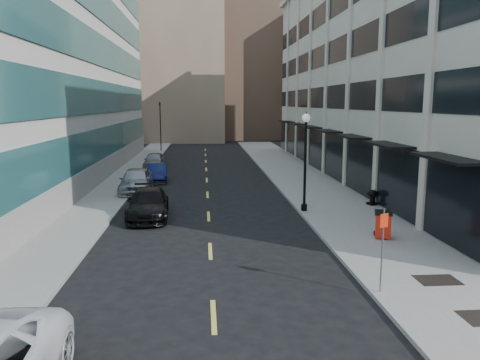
{
  "coord_description": "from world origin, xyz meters",
  "views": [
    {
      "loc": [
        -0.23,
        -10.64,
        6.07
      ],
      "look_at": [
        1.5,
        11.38,
        2.41
      ],
      "focal_mm": 35.0,
      "sensor_mm": 36.0,
      "label": 1
    }
  ],
  "objects": [
    {
      "name": "skyline_tan_near",
      "position": [
        -4.0,
        68.0,
        14.0
      ],
      "size": [
        14.0,
        18.0,
        28.0
      ],
      "primitive_type": "cube",
      "color": "#8E7C5D",
      "rests_on": "ground"
    },
    {
      "name": "car_black_pickup",
      "position": [
        -3.2,
        14.0,
        0.75
      ],
      "size": [
        2.39,
        5.3,
        1.51
      ],
      "primitive_type": "imported",
      "rotation": [
        0.0,
        0.0,
        0.05
      ],
      "color": "black",
      "rests_on": "ground"
    },
    {
      "name": "traffic_signal",
      "position": [
        -5.5,
        48.0,
        5.72
      ],
      "size": [
        0.66,
        0.66,
        6.98
      ],
      "color": "black",
      "rests_on": "ground"
    },
    {
      "name": "car_grey_sedan",
      "position": [
        -4.8,
        32.94,
        0.75
      ],
      "size": [
        1.84,
        4.41,
        1.49
      ],
      "primitive_type": "imported",
      "rotation": [
        0.0,
        0.0,
        -0.02
      ],
      "color": "gray",
      "rests_on": "ground"
    },
    {
      "name": "trash_bin",
      "position": [
        7.64,
        8.82,
        0.8
      ],
      "size": [
        0.95,
        0.95,
        1.21
      ],
      "rotation": [
        0.0,
        0.0,
        -0.35
      ],
      "color": "red",
      "rests_on": "sidewalk_right"
    },
    {
      "name": "car_blue_sedan",
      "position": [
        -3.84,
        25.92,
        0.68
      ],
      "size": [
        1.72,
        4.22,
        1.36
      ],
      "primitive_type": "imported",
      "rotation": [
        0.0,
        0.0,
        0.07
      ],
      "color": "#131B48",
      "rests_on": "ground"
    },
    {
      "name": "skyline_stone",
      "position": [
        18.0,
        66.0,
        10.0
      ],
      "size": [
        10.0,
        14.0,
        20.0
      ],
      "primitive_type": "cube",
      "color": "beige",
      "rests_on": "ground"
    },
    {
      "name": "ground",
      "position": [
        0.0,
        0.0,
        0.0
      ],
      "size": [
        160.0,
        160.0,
        0.0
      ],
      "primitive_type": "plane",
      "color": "black",
      "rests_on": "ground"
    },
    {
      "name": "skyline_tan_far",
      "position": [
        -14.0,
        78.0,
        11.0
      ],
      "size": [
        12.0,
        14.0,
        22.0
      ],
      "primitive_type": "cube",
      "color": "#8E7C5D",
      "rests_on": "ground"
    },
    {
      "name": "skyline_brown",
      "position": [
        8.0,
        72.0,
        17.0
      ],
      "size": [
        12.0,
        16.0,
        34.0
      ],
      "primitive_type": "cube",
      "color": "#4F3C2F",
      "rests_on": "ground"
    },
    {
      "name": "road_centerline",
      "position": [
        0.0,
        17.0,
        0.01
      ],
      "size": [
        0.15,
        68.2,
        0.01
      ],
      "color": "#D8CC4C",
      "rests_on": "ground"
    },
    {
      "name": "lamppost",
      "position": [
        5.3,
        14.31,
        3.35
      ],
      "size": [
        0.45,
        0.45,
        5.46
      ],
      "color": "black",
      "rests_on": "sidewalk_right"
    },
    {
      "name": "building_right",
      "position": [
        16.94,
        26.99,
        8.99
      ],
      "size": [
        15.3,
        46.5,
        18.25
      ],
      "color": "beige",
      "rests_on": "ground"
    },
    {
      "name": "sidewalk_left",
      "position": [
        -6.5,
        20.0,
        0.07
      ],
      "size": [
        3.0,
        80.0,
        0.15
      ],
      "primitive_type": "cube",
      "color": "gray",
      "rests_on": "ground"
    },
    {
      "name": "sidewalk_right",
      "position": [
        7.5,
        20.0,
        0.07
      ],
      "size": [
        5.0,
        80.0,
        0.15
      ],
      "primitive_type": "cube",
      "color": "gray",
      "rests_on": "ground"
    },
    {
      "name": "grate_far",
      "position": [
        7.6,
        3.8,
        0.15
      ],
      "size": [
        1.4,
        1.0,
        0.01
      ],
      "primitive_type": "cube",
      "color": "black",
      "rests_on": "sidewalk_right"
    },
    {
      "name": "sign_post",
      "position": [
        5.3,
        2.99,
        1.88
      ],
      "size": [
        0.31,
        0.15,
        2.73
      ],
      "rotation": [
        0.0,
        0.0,
        0.38
      ],
      "color": "slate",
      "rests_on": "sidewalk_right"
    },
    {
      "name": "urn_planter",
      "position": [
        9.6,
        15.5,
        0.69
      ],
      "size": [
        0.64,
        0.64,
        0.88
      ],
      "rotation": [
        0.0,
        0.0,
        0.43
      ],
      "color": "black",
      "rests_on": "sidewalk_right"
    },
    {
      "name": "car_silver_sedan",
      "position": [
        -4.8,
        21.0,
        0.85
      ],
      "size": [
        2.13,
        5.06,
        1.71
      ],
      "primitive_type": "imported",
      "rotation": [
        0.0,
        0.0,
        0.02
      ],
      "color": "#9C9EA4",
      "rests_on": "ground"
    }
  ]
}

